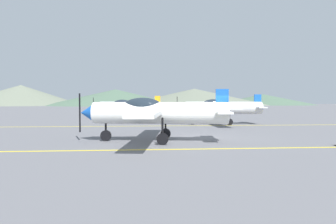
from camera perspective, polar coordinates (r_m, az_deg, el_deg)
The scene contains 11 objects.
ground_plane at distance 16.11m, azimuth 7.86°, elevation -5.65°, with size 400.00×400.00×0.00m, color slate.
apron_line_near at distance 13.12m, azimuth 10.75°, elevation -7.45°, with size 80.00×0.16×0.01m, color yellow.
apron_line_far at distance 24.82m, azimuth 3.51°, elevation -2.85°, with size 80.00×0.16×0.01m, color yellow.
airplane_near at distance 15.08m, azimuth -2.83°, elevation -0.03°, with size 8.34×9.57×2.86m.
airplane_mid at distance 26.78m, azimuth 10.76°, elevation 0.93°, with size 8.24×9.51×2.86m.
airplane_far at distance 34.19m, azimuth -8.32°, elevation 1.22°, with size 8.26×9.53×2.86m.
car_sedan at distance 44.41m, azimuth 10.51°, elevation 0.45°, with size 3.55×4.65×1.62m.
hill_left at distance 167.12m, azimuth -28.08°, elevation 3.08°, with size 63.69×63.69×10.82m, color slate.
hill_centerleft at distance 150.93m, azimuth -10.77°, elevation 3.00°, with size 72.57×72.57×8.56m, color #4C6651.
hill_centerright at distance 158.81m, azimuth 5.43°, elevation 3.13°, with size 82.91×82.91×9.35m, color slate.
hill_right at distance 177.08m, azimuth 18.95°, elevation 2.46°, with size 60.10×60.10×6.45m, color #4C6651.
Camera 1 is at (-3.38, -15.59, 2.21)m, focal length 29.54 mm.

